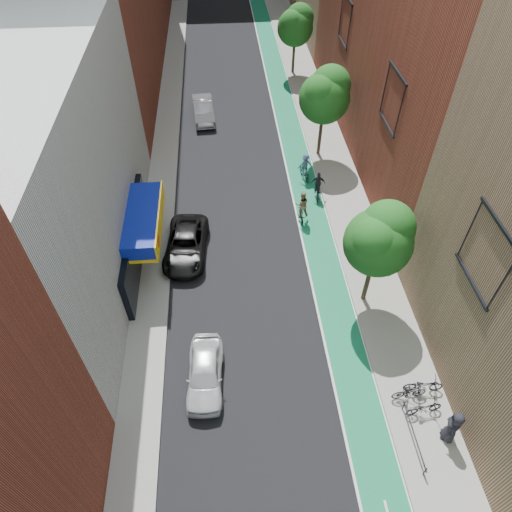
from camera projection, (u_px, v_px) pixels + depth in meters
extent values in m
plane|color=black|center=(284.00, 510.00, 17.82)|extent=(160.00, 160.00, 0.00)
cube|color=#126741|center=(293.00, 142.00, 35.95)|extent=(2.00, 68.00, 0.01)
cube|color=gray|center=(166.00, 147.00, 35.33)|extent=(2.00, 68.00, 0.15)
cube|color=gray|center=(325.00, 139.00, 36.05)|extent=(3.00, 68.00, 0.15)
cube|color=silver|center=(33.00, 182.00, 22.50)|extent=(8.00, 20.00, 12.00)
cylinder|color=#332619|center=(368.00, 280.00, 23.83)|extent=(0.24, 0.24, 3.30)
sphere|color=#165319|center=(378.00, 243.00, 21.86)|extent=(3.36, 3.36, 3.36)
sphere|color=#165319|center=(387.00, 227.00, 21.57)|extent=(2.64, 2.64, 2.64)
sphere|color=#165319|center=(375.00, 240.00, 21.29)|extent=(2.40, 2.40, 2.40)
cylinder|color=#332619|center=(320.00, 135.00, 33.42)|extent=(0.24, 0.24, 3.47)
sphere|color=#165319|center=(324.00, 98.00, 31.35)|extent=(3.53, 3.53, 3.53)
sphere|color=#165319|center=(330.00, 85.00, 31.03)|extent=(2.77, 2.77, 2.77)
sphere|color=#165319|center=(322.00, 93.00, 30.76)|extent=(2.52, 2.52, 2.52)
cylinder|color=#332619|center=(293.00, 57.00, 43.17)|extent=(0.24, 0.24, 3.19)
sphere|color=#165319|center=(295.00, 28.00, 41.26)|extent=(3.25, 3.25, 3.25)
sphere|color=#165319|center=(300.00, 18.00, 40.99)|extent=(2.55, 2.55, 2.55)
sphere|color=#165319|center=(293.00, 24.00, 40.70)|extent=(2.32, 2.32, 2.32)
imported|color=silver|center=(205.00, 373.00, 21.15)|extent=(1.84, 4.16, 1.39)
imported|color=black|center=(186.00, 245.00, 26.99)|extent=(2.79, 5.24, 1.40)
imported|color=gray|center=(203.00, 110.00, 37.91)|extent=(1.94, 4.71, 1.52)
imported|color=black|center=(301.00, 215.00, 29.22)|extent=(0.42, 1.48, 0.89)
imported|color=#8F7353|center=(302.00, 204.00, 28.71)|extent=(0.88, 0.68, 1.80)
imported|color=black|center=(318.00, 192.00, 30.84)|extent=(0.86, 1.80, 0.91)
imported|color=#212129|center=(318.00, 183.00, 30.42)|extent=(0.97, 0.52, 1.58)
imported|color=black|center=(305.00, 172.00, 32.27)|extent=(0.88, 1.80, 1.04)
imported|color=#405373|center=(305.00, 164.00, 31.89)|extent=(1.13, 0.81, 1.59)
imported|color=black|center=(423.00, 385.00, 20.80)|extent=(1.86, 0.75, 0.96)
imported|color=black|center=(409.00, 392.00, 20.55)|extent=(1.64, 0.53, 0.97)
imported|color=black|center=(424.00, 408.00, 20.08)|extent=(1.75, 0.79, 0.89)
imported|color=black|center=(453.00, 427.00, 18.97)|extent=(0.95, 1.11, 1.93)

